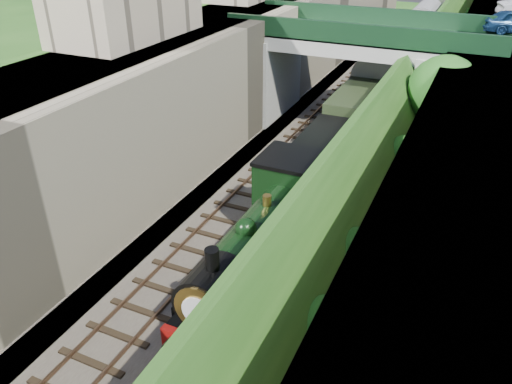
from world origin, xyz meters
name	(u,v)px	position (x,y,z in m)	size (l,w,h in m)	color
trackbed	(332,148)	(0.00, 20.00, 0.10)	(10.00, 90.00, 0.20)	#473F38
retaining_wall	(250,82)	(-5.50, 20.00, 3.50)	(1.00, 90.00, 7.00)	#756B56
street_plateau_left	(201,75)	(-9.00, 20.00, 3.50)	(6.00, 90.00, 7.00)	#262628
embankment_slope	(418,131)	(4.98, 18.17, 2.74)	(4.13, 90.00, 6.36)	#1E4714
track_left	(301,140)	(-2.00, 20.00, 0.25)	(2.50, 90.00, 0.20)	black
track_right	(352,149)	(1.20, 20.00, 0.25)	(2.50, 90.00, 0.20)	black
road_bridge	(370,69)	(0.94, 24.00, 4.08)	(16.00, 6.40, 7.25)	gray
tree	(446,94)	(5.91, 18.94, 4.65)	(3.60, 3.80, 6.60)	black
locomotive	(265,239)	(1.20, 7.05, 1.89)	(3.10, 10.23, 3.83)	black
tender	(324,166)	(1.20, 14.41, 1.62)	(2.70, 6.00, 3.05)	black
coach_front	(381,87)	(1.20, 27.01, 2.05)	(2.90, 18.00, 3.70)	black
coach_middle	(422,34)	(1.20, 45.81, 2.05)	(2.90, 18.00, 3.70)	black
coach_rear	(444,6)	(1.20, 64.61, 2.05)	(2.90, 18.00, 3.70)	black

